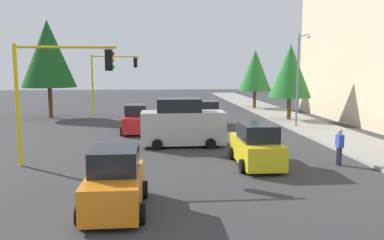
# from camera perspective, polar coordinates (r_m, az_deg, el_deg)

# --- Properties ---
(ground_plane) EXTENTS (120.00, 120.00, 0.00)m
(ground_plane) POSITION_cam_1_polar(r_m,az_deg,el_deg) (24.39, -2.25, -2.94)
(ground_plane) COLOR #353538
(sidewalk_kerb) EXTENTS (80.00, 4.00, 0.15)m
(sidewalk_kerb) POSITION_cam_1_polar(r_m,az_deg,el_deg) (31.49, 16.76, -0.72)
(sidewalk_kerb) COLOR gray
(sidewalk_kerb) RESTS_ON ground
(lane_arrow_near) EXTENTS (2.40, 1.10, 1.10)m
(lane_arrow_near) POSITION_cam_1_polar(r_m,az_deg,el_deg) (13.34, -13.11, -12.09)
(lane_arrow_near) COLOR silver
(lane_arrow_near) RESTS_ON ground
(traffic_signal_near_right) EXTENTS (0.36, 4.59, 5.58)m
(traffic_signal_near_right) POSITION_cam_1_polar(r_m,az_deg,el_deg) (18.53, -19.32, 5.61)
(traffic_signal_near_right) COLOR yellow
(traffic_signal_near_right) RESTS_ON ground
(traffic_signal_far_right) EXTENTS (0.36, 4.59, 5.79)m
(traffic_signal_far_right) POSITION_cam_1_polar(r_m,az_deg,el_deg) (38.23, -11.93, 6.89)
(traffic_signal_far_right) COLOR yellow
(traffic_signal_far_right) RESTS_ON ground
(street_lamp_curbside) EXTENTS (2.15, 0.28, 7.00)m
(street_lamp_curbside) POSITION_cam_1_polar(r_m,az_deg,el_deg) (29.42, 15.70, 7.11)
(street_lamp_curbside) COLOR slate
(street_lamp_curbside) RESTS_ON ground
(tree_opposite_side) EXTENTS (4.81, 4.81, 8.81)m
(tree_opposite_side) POSITION_cam_1_polar(r_m,az_deg,el_deg) (37.31, -20.57, 9.18)
(tree_opposite_side) COLOR brown
(tree_opposite_side) RESTS_ON ground
(tree_roadside_mid) EXTENTS (3.58, 3.58, 6.51)m
(tree_roadside_mid) POSITION_cam_1_polar(r_m,az_deg,el_deg) (33.82, 14.36, 7.03)
(tree_roadside_mid) COLOR brown
(tree_roadside_mid) RESTS_ON ground
(tree_roadside_far) EXTENTS (3.60, 3.60, 6.55)m
(tree_roadside_far) POSITION_cam_1_polar(r_m,az_deg,el_deg) (43.27, 9.34, 7.27)
(tree_roadside_far) COLOR brown
(tree_roadside_far) RESTS_ON ground
(delivery_van_silver) EXTENTS (2.22, 4.80, 2.77)m
(delivery_van_silver) POSITION_cam_1_polar(r_m,az_deg,el_deg) (22.22, -1.44, -0.61)
(delivery_van_silver) COLOR #B2B5BA
(delivery_van_silver) RESTS_ON ground
(car_yellow) EXTENTS (4.10, 2.04, 1.98)m
(car_yellow) POSITION_cam_1_polar(r_m,az_deg,el_deg) (18.03, 9.52, -3.89)
(car_yellow) COLOR yellow
(car_yellow) RESTS_ON ground
(car_orange) EXTENTS (3.63, 1.97, 1.98)m
(car_orange) POSITION_cam_1_polar(r_m,az_deg,el_deg) (12.52, -11.37, -9.08)
(car_orange) COLOR orange
(car_orange) RESTS_ON ground
(car_red) EXTENTS (3.84, 1.94, 1.98)m
(car_red) POSITION_cam_1_polar(r_m,az_deg,el_deg) (27.24, -8.32, 0.01)
(car_red) COLOR red
(car_red) RESTS_ON ground
(car_green) EXTENTS (3.92, 1.94, 1.98)m
(car_green) POSITION_cam_1_polar(r_m,az_deg,el_deg) (30.36, 2.34, 0.86)
(car_green) COLOR #1E7238
(car_green) RESTS_ON ground
(pedestrian_crossing) EXTENTS (0.40, 0.24, 1.70)m
(pedestrian_crossing) POSITION_cam_1_polar(r_m,az_deg,el_deg) (19.08, 21.03, -3.62)
(pedestrian_crossing) COLOR #262638
(pedestrian_crossing) RESTS_ON ground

